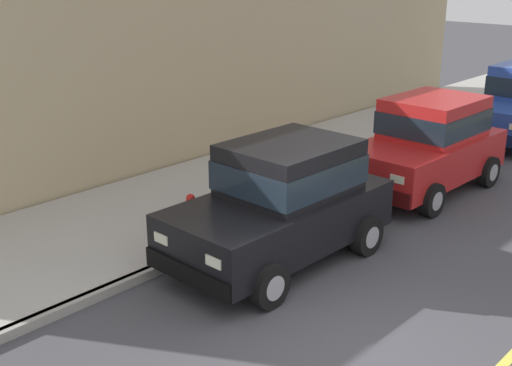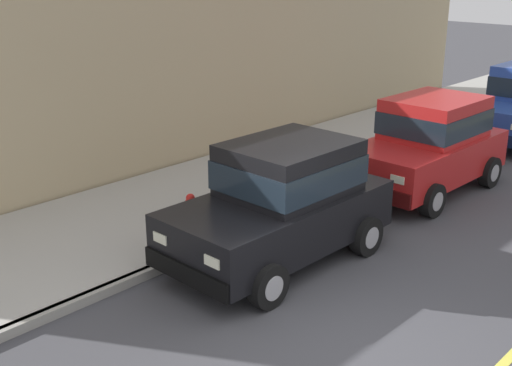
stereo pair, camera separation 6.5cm
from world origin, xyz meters
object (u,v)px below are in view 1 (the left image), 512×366
object	(u,v)px
car_red_hatchback	(428,143)
dog_white	(233,171)
fire_hydrant	(191,216)
car_black_hatchback	(283,201)

from	to	relation	value
car_red_hatchback	dog_white	xyz separation A→B (m)	(-2.79, -2.76, -0.55)
dog_white	fire_hydrant	size ratio (longest dim) A/B	1.04
car_red_hatchback	dog_white	size ratio (longest dim) A/B	5.08
car_black_hatchback	dog_white	world-z (taller)	car_black_hatchback
car_black_hatchback	fire_hydrant	bearing A→B (deg)	-159.65
car_black_hatchback	fire_hydrant	size ratio (longest dim) A/B	5.27
car_black_hatchback	fire_hydrant	world-z (taller)	car_black_hatchback
car_black_hatchback	dog_white	distance (m)	3.30
dog_white	fire_hydrant	world-z (taller)	fire_hydrant
fire_hydrant	car_red_hatchback	bearing A→B (deg)	73.16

